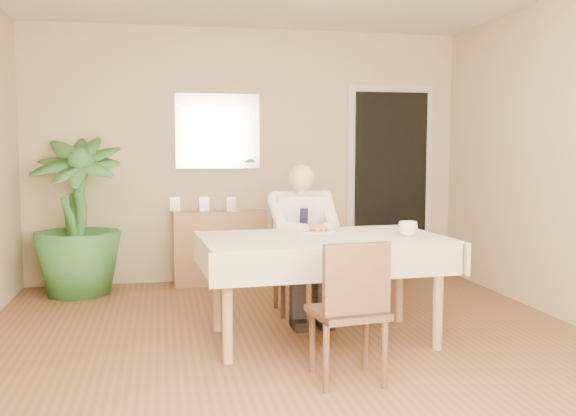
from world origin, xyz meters
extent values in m
plane|color=brown|center=(0.00, 0.00, 0.00)|extent=(5.00, 5.00, 0.00)
cube|color=tan|center=(0.00, 2.50, 1.30)|extent=(4.50, 0.02, 2.60)
cube|color=tan|center=(0.00, -2.50, 1.30)|extent=(4.50, 0.02, 2.60)
cube|color=beige|center=(0.00, -2.48, 1.45)|extent=(1.34, 0.02, 1.44)
cube|color=white|center=(0.00, -2.46, 1.45)|extent=(1.18, 0.02, 1.28)
cube|color=beige|center=(1.55, 2.48, 1.00)|extent=(0.96, 0.03, 2.10)
cube|color=black|center=(1.55, 2.45, 1.00)|extent=(0.80, 0.05, 1.95)
cube|color=silver|center=(-0.32, 2.48, 1.55)|extent=(0.86, 0.03, 0.76)
cube|color=white|center=(-0.32, 2.46, 1.55)|extent=(0.74, 0.02, 0.64)
cube|color=#9D794B|center=(0.23, 0.24, 0.72)|extent=(1.65, 0.99, 0.04)
cube|color=beige|center=(0.23, 0.24, 0.75)|extent=(1.76, 1.10, 0.01)
cube|color=beige|center=(0.23, -0.26, 0.64)|extent=(1.70, 0.12, 0.22)
cube|color=beige|center=(0.23, 0.74, 0.64)|extent=(1.70, 0.12, 0.22)
cube|color=beige|center=(-0.62, 0.24, 0.64)|extent=(0.07, 1.00, 0.22)
cube|color=beige|center=(1.08, 0.24, 0.64)|extent=(0.07, 1.00, 0.22)
cylinder|color=#9D794B|center=(-0.49, -0.13, 0.35)|extent=(0.07, 0.07, 0.70)
cylinder|color=#9D794B|center=(0.95, -0.13, 0.35)|extent=(0.07, 0.07, 0.70)
cylinder|color=#9D794B|center=(-0.49, 0.61, 0.35)|extent=(0.07, 0.07, 0.70)
cylinder|color=#9D794B|center=(0.95, 0.61, 0.35)|extent=(0.07, 0.07, 0.70)
cube|color=#482C1E|center=(0.23, 1.04, 0.40)|extent=(0.42, 0.42, 0.04)
cube|color=#482C1E|center=(0.23, 1.21, 0.63)|extent=(0.39, 0.07, 0.39)
cylinder|color=#482C1E|center=(0.06, 0.87, 0.19)|extent=(0.04, 0.04, 0.38)
cylinder|color=#482C1E|center=(0.40, 0.87, 0.19)|extent=(0.04, 0.04, 0.38)
cylinder|color=#482C1E|center=(0.06, 1.20, 0.19)|extent=(0.04, 0.04, 0.38)
cylinder|color=#482C1E|center=(0.40, 1.20, 0.19)|extent=(0.04, 0.04, 0.38)
cube|color=#482C1E|center=(0.18, -0.57, 0.41)|extent=(0.45, 0.45, 0.04)
cube|color=#482C1E|center=(0.18, -0.75, 0.65)|extent=(0.40, 0.09, 0.40)
cylinder|color=#482C1E|center=(0.00, -0.74, 0.20)|extent=(0.04, 0.04, 0.39)
cylinder|color=#482C1E|center=(0.35, -0.74, 0.20)|extent=(0.04, 0.04, 0.39)
cylinder|color=#482C1E|center=(0.00, -0.40, 0.20)|extent=(0.04, 0.04, 0.39)
cylinder|color=#482C1E|center=(0.35, -0.40, 0.20)|extent=(0.04, 0.04, 0.39)
cube|color=white|center=(0.23, 1.00, 0.75)|extent=(0.42, 0.31, 0.55)
cube|color=black|center=(0.23, 0.87, 0.72)|extent=(0.07, 0.08, 0.36)
cylinder|color=tan|center=(0.23, 0.95, 1.03)|extent=(0.09, 0.09, 0.08)
sphere|color=tan|center=(0.23, 0.93, 1.14)|extent=(0.21, 0.21, 0.21)
cube|color=black|center=(0.13, 0.80, 0.52)|extent=(0.13, 0.42, 0.13)
cube|color=black|center=(0.33, 0.80, 0.52)|extent=(0.13, 0.42, 0.13)
cube|color=black|center=(0.13, 0.62, 0.23)|extent=(0.11, 0.12, 0.45)
cube|color=black|center=(0.33, 0.62, 0.23)|extent=(0.11, 0.12, 0.45)
cube|color=black|center=(0.13, 0.56, 0.04)|extent=(0.11, 0.26, 0.07)
cube|color=black|center=(0.33, 0.56, 0.04)|extent=(0.11, 0.26, 0.07)
cylinder|color=white|center=(0.25, 0.45, 0.76)|extent=(0.26, 0.26, 0.02)
ellipsoid|color=#915B31|center=(0.25, 0.45, 0.78)|extent=(0.14, 0.14, 0.06)
cylinder|color=silver|center=(0.29, 0.39, 0.78)|extent=(0.01, 0.13, 0.01)
cylinder|color=silver|center=(0.21, 0.39, 0.78)|extent=(0.01, 0.13, 0.01)
imported|color=white|center=(0.83, 0.13, 0.81)|extent=(0.15, 0.15, 0.11)
cube|color=#9D794B|center=(-0.32, 2.32, 0.37)|extent=(0.93, 0.32, 0.74)
cube|color=silver|center=(-0.76, 2.38, 0.81)|extent=(0.10, 0.02, 0.14)
cube|color=silver|center=(-0.47, 2.38, 0.81)|extent=(0.10, 0.02, 0.14)
cube|color=silver|center=(-0.19, 2.34, 0.81)|extent=(0.10, 0.02, 0.14)
imported|color=#295E28|center=(-1.67, 2.09, 0.74)|extent=(0.92, 0.92, 1.48)
camera|label=1|loc=(-0.89, -4.15, 1.38)|focal=40.00mm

